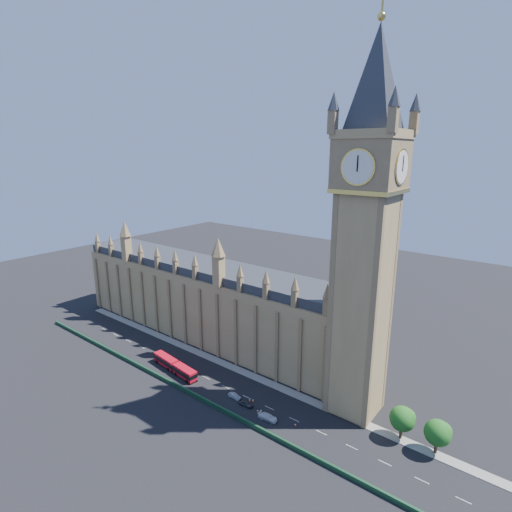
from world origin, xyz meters
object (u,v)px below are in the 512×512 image
Objects in this scene: red_bus at (175,366)px; car_grey at (246,403)px; car_white at (268,417)px; car_silver at (234,396)px.

red_bus is 28.94m from car_grey.
red_bus is at bearing 80.96° from car_white.
car_silver is (-4.75, 0.77, -0.08)m from car_grey.
car_silver is 0.75× the size of car_white.
red_bus is 24.22m from car_silver.
car_grey is at bearing 6.56° from red_bus.
red_bus is at bearing 94.06° from car_silver.
red_bus reaches higher than car_white.
red_bus is 5.07× the size of car_silver.
red_bus reaches higher than car_grey.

